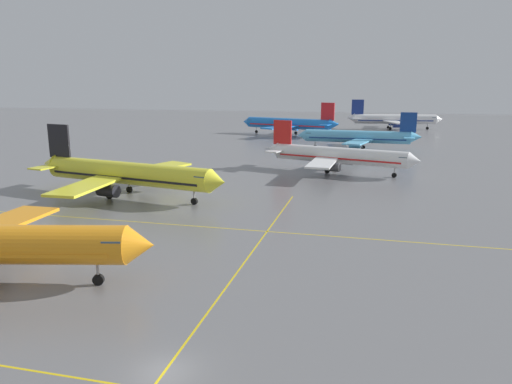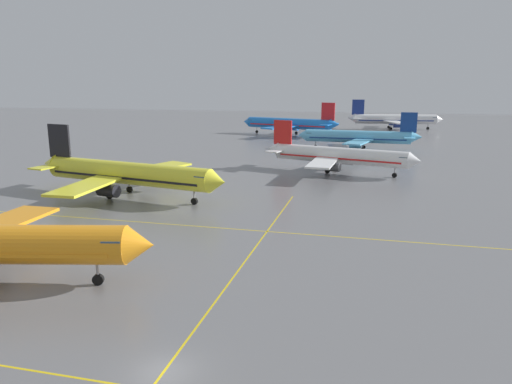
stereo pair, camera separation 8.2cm
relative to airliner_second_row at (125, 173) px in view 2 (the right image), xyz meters
The scene contains 7 objects.
ground_plane 54.52m from the airliner_second_row, 58.85° to the right, with size 600.00×600.00×0.00m, color slate.
airliner_second_row is the anchor object (origin of this frame).
airliner_third_row 46.53m from the airliner_second_row, 43.46° to the left, with size 34.71×29.57×10.94m.
airliner_far_left_stand 79.53m from the airliner_second_row, 62.22° to the left, with size 35.78×30.90×11.14m.
airliner_far_right_stand 106.44m from the airliner_second_row, 84.48° to the left, with size 39.19×33.40×12.36m.
airliner_distant_taxiway 147.43m from the airliner_second_row, 70.51° to the left, with size 39.77×34.00×12.37m.
taxiway_markings 42.18m from the airliner_second_row, 47.94° to the right, with size 119.82×76.36×0.01m.
Camera 2 is at (13.13, -26.82, 19.33)m, focal length 33.62 mm.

